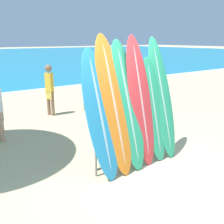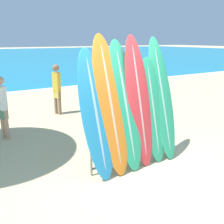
# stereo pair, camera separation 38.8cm
# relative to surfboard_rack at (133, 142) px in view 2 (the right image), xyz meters

# --- Properties ---
(ground_plane) EXTENTS (160.00, 160.00, 0.00)m
(ground_plane) POSITION_rel_surfboard_rack_xyz_m (0.02, -0.43, -0.46)
(ground_plane) COLOR #CCB789
(surfboard_rack) EXTENTS (1.89, 0.04, 0.85)m
(surfboard_rack) POSITION_rel_surfboard_rack_xyz_m (0.00, 0.00, 0.00)
(surfboard_rack) COLOR gray
(surfboard_rack) RESTS_ON ground_plane
(surfboard_slot_0) EXTENTS (0.56, 0.84, 2.27)m
(surfboard_slot_0) POSITION_rel_surfboard_rack_xyz_m (-0.78, 0.07, 0.67)
(surfboard_slot_0) COLOR teal
(surfboard_slot_0) RESTS_ON ground_plane
(surfboard_slot_1) EXTENTS (0.56, 0.91, 2.51)m
(surfboard_slot_1) POSITION_rel_surfboard_rack_xyz_m (-0.47, 0.10, 0.79)
(surfboard_slot_1) COLOR orange
(surfboard_slot_1) RESTS_ON ground_plane
(surfboard_slot_2) EXTENTS (0.56, 0.84, 2.41)m
(surfboard_slot_2) POSITION_rel_surfboard_rack_xyz_m (-0.15, 0.08, 0.74)
(surfboard_slot_2) COLOR #289E70
(surfboard_slot_2) RESTS_ON ground_plane
(surfboard_slot_3) EXTENTS (0.53, 0.72, 2.49)m
(surfboard_slot_3) POSITION_rel_surfboard_rack_xyz_m (0.16, 0.07, 0.78)
(surfboard_slot_3) COLOR red
(surfboard_slot_3) RESTS_ON ground_plane
(surfboard_slot_4) EXTENTS (0.49, 0.60, 2.06)m
(surfboard_slot_4) POSITION_rel_surfboard_rack_xyz_m (0.48, 0.02, 0.57)
(surfboard_slot_4) COLOR #289E70
(surfboard_slot_4) RESTS_ON ground_plane
(surfboard_slot_5) EXTENTS (0.51, 0.80, 2.46)m
(surfboard_slot_5) POSITION_rel_surfboard_rack_xyz_m (0.76, 0.09, 0.77)
(surfboard_slot_5) COLOR #289E70
(surfboard_slot_5) RESTS_ON ground_plane
(person_near_water) EXTENTS (0.22, 0.26, 1.55)m
(person_near_water) POSITION_rel_surfboard_rack_xyz_m (-1.90, 2.77, 0.38)
(person_near_water) COLOR tan
(person_near_water) RESTS_ON ground_plane
(person_mid_beach) EXTENTS (0.24, 0.28, 1.63)m
(person_mid_beach) POSITION_rel_surfboard_rack_xyz_m (-0.01, 4.20, 0.42)
(person_mid_beach) COLOR #846047
(person_mid_beach) RESTS_ON ground_plane
(person_far_left) EXTENTS (0.31, 0.29, 1.80)m
(person_far_left) POSITION_rel_surfboard_rack_xyz_m (1.27, 4.14, 0.52)
(person_far_left) COLOR #846047
(person_far_left) RESTS_ON ground_plane
(person_far_right) EXTENTS (0.23, 0.28, 1.68)m
(person_far_right) POSITION_rel_surfboard_rack_xyz_m (2.21, 5.06, 0.45)
(person_far_right) COLOR #846047
(person_far_right) RESTS_ON ground_plane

